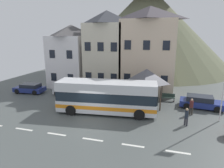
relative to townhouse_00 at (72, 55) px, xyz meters
name	(u,v)px	position (x,y,z in m)	size (l,w,h in m)	color
ground_plane	(88,122)	(7.52, -12.32, -4.48)	(40.00, 60.00, 0.07)	#4A504E
townhouse_00	(72,55)	(0.00, 0.00, 0.00)	(5.14, 6.70, 8.90)	white
townhouse_01	(107,51)	(5.66, -0.68, 0.86)	(5.20, 5.35, 10.63)	beige
townhouse_02	(149,50)	(11.39, -0.59, 1.05)	(6.75, 5.53, 11.01)	beige
hilltop_castle	(147,25)	(8.79, 19.81, 5.16)	(36.64, 36.64, 25.26)	#5F644A
transit_bus	(107,97)	(8.44, -9.68, -2.86)	(9.81, 3.62, 3.15)	silver
bus_shelter	(147,76)	(11.83, -6.08, -1.30)	(3.60, 3.60, 3.95)	#473D33
parked_car_00	(68,90)	(2.00, -5.44, -3.81)	(3.95, 2.11, 1.32)	silver
parked_car_01	(30,88)	(-3.46, -5.79, -3.85)	(3.98, 2.15, 1.21)	navy
parked_car_02	(201,102)	(17.56, -5.69, -3.81)	(4.48, 2.31, 1.29)	navy
pedestrian_00	(191,106)	(16.39, -7.98, -3.59)	(0.39, 0.35, 1.62)	#38332D
pedestrian_01	(186,116)	(15.77, -10.66, -3.58)	(0.29, 0.29, 1.57)	#2D2D38
pedestrian_02	(145,99)	(11.93, -7.23, -3.53)	(0.30, 0.30, 1.58)	black
public_bench	(168,97)	(14.20, -4.35, -3.98)	(1.54, 0.48, 0.87)	#33473D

